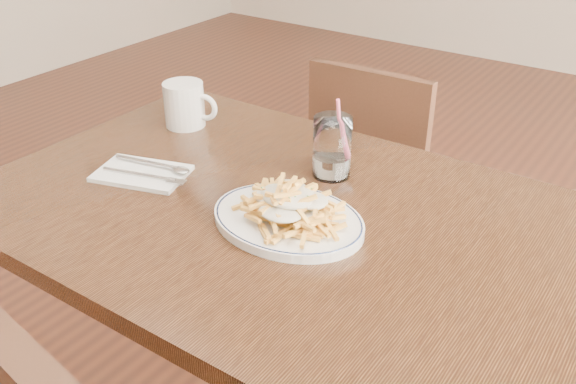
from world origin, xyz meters
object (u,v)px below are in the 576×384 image
Objects in this scene: chair_far at (377,171)px; coffee_mug at (185,105)px; loaded_fries at (288,201)px; table at (278,240)px; fries_plate at (288,220)px; water_glass at (332,151)px.

coffee_mug reaches higher than chair_far.
table is at bearing 141.92° from loaded_fries.
coffee_mug is (-0.47, 0.24, 0.04)m from fries_plate.
table is 0.11m from fries_plate.
table is 6.73× the size of water_glass.
chair_far is (-0.15, 0.75, -0.21)m from table.
water_glass is at bearing -2.79° from coffee_mug.
coffee_mug is at bearing 153.23° from fries_plate.
chair_far is 3.42× the size of loaded_fries.
table is at bearing -25.12° from coffee_mug.
loaded_fries reaches higher than table.
chair_far is at bearing 101.46° from table.
water_glass is 1.28× the size of coffee_mug.
coffee_mug reaches higher than table.
loaded_fries is at bearing -80.31° from water_glass.
fries_plate is at bearing -80.31° from water_glass.
chair_far reaches higher than table.
table is 5.03× the size of loaded_fries.
water_glass is at bearing 99.69° from loaded_fries.
coffee_mug is (-0.43, 0.02, -0.00)m from water_glass.
water_glass is at bearing 99.69° from fries_plate.
loaded_fries is at bearing -38.08° from table.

